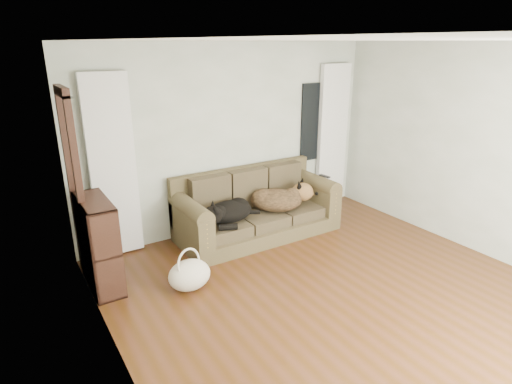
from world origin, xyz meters
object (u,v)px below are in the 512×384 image
dog_black_lab (228,212)px  bookshelf (99,245)px  sofa (258,205)px  dog_shepherd (279,200)px  tote_bag (190,276)px

dog_black_lab → bookshelf: (-1.66, -0.12, 0.02)m
sofa → dog_shepherd: (0.30, -0.09, 0.04)m
sofa → tote_bag: bearing=-150.1°
tote_bag → bookshelf: (-0.79, 0.60, 0.34)m
sofa → bookshelf: size_ratio=2.21×
dog_black_lab → dog_shepherd: (0.83, 0.00, 0.01)m
dog_black_lab → tote_bag: (-0.87, -0.71, -0.32)m
sofa → dog_shepherd: size_ratio=2.99×
bookshelf → tote_bag: bearing=-36.5°
sofa → dog_black_lab: (-0.53, -0.09, 0.03)m
dog_shepherd → sofa: bearing=18.4°
dog_shepherd → tote_bag: bearing=58.0°
sofa → tote_bag: sofa is taller
tote_bag → bookshelf: bearing=142.9°
sofa → bookshelf: 2.20m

